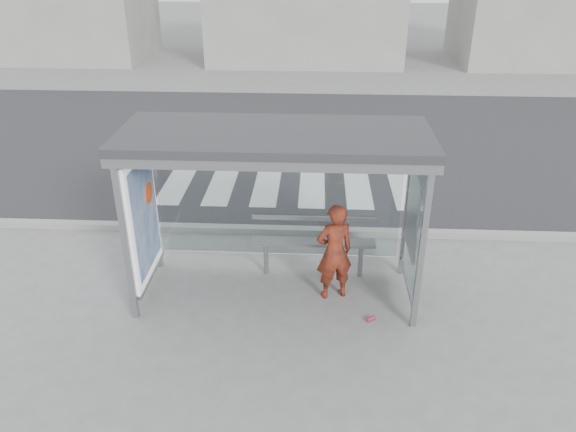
# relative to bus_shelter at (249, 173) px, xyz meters

# --- Properties ---
(ground) EXTENTS (80.00, 80.00, 0.00)m
(ground) POSITION_rel_bus_shelter_xyz_m (0.37, -0.06, -1.98)
(ground) COLOR slate
(ground) RESTS_ON ground
(road) EXTENTS (30.00, 10.00, 0.01)m
(road) POSITION_rel_bus_shelter_xyz_m (0.37, 6.94, -1.98)
(road) COLOR #242426
(road) RESTS_ON ground
(curb) EXTENTS (30.00, 0.18, 0.12)m
(curb) POSITION_rel_bus_shelter_xyz_m (0.37, 1.89, -1.92)
(curb) COLOR gray
(curb) RESTS_ON ground
(crosswalk) EXTENTS (5.55, 3.00, 0.00)m
(crosswalk) POSITION_rel_bus_shelter_xyz_m (0.37, 4.44, -1.98)
(crosswalk) COLOR silver
(crosswalk) RESTS_ON ground
(bus_shelter) EXTENTS (4.25, 1.65, 2.62)m
(bus_shelter) POSITION_rel_bus_shelter_xyz_m (0.00, 0.00, 0.00)
(bus_shelter) COLOR gray
(bus_shelter) RESTS_ON ground
(person) EXTENTS (0.66, 0.53, 1.55)m
(person) POSITION_rel_bus_shelter_xyz_m (1.24, -0.08, -1.21)
(person) COLOR orange
(person) RESTS_ON ground
(bench) EXTENTS (1.96, 0.24, 1.01)m
(bench) POSITION_rel_bus_shelter_xyz_m (0.93, 0.52, -1.39)
(bench) COLOR slate
(bench) RESTS_ON ground
(soda_can) EXTENTS (0.15, 0.13, 0.07)m
(soda_can) POSITION_rel_bus_shelter_xyz_m (1.78, -0.69, -1.95)
(soda_can) COLOR #EA4468
(soda_can) RESTS_ON ground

